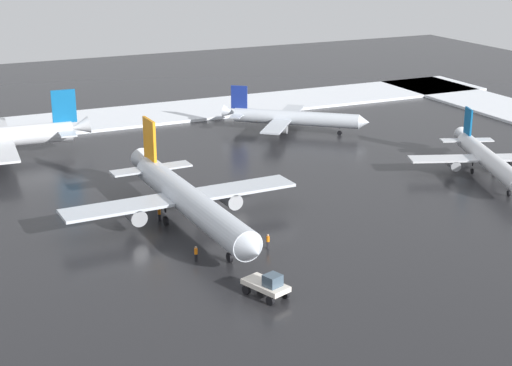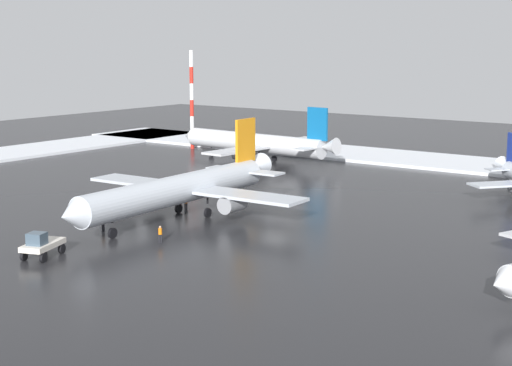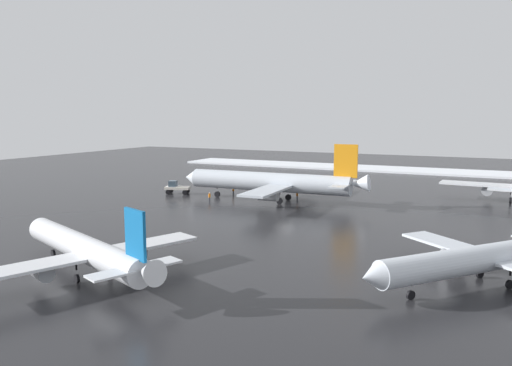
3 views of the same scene
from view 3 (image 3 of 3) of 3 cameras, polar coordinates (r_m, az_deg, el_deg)
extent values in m
plane|color=#232326|center=(76.48, 3.30, -3.44)|extent=(240.00, 240.00, 0.00)
cube|color=white|center=(140.01, 13.99, 1.58)|extent=(14.00, 116.00, 0.48)
cylinder|color=silver|center=(86.34, 1.45, 0.13)|extent=(4.35, 28.96, 3.27)
cone|color=silver|center=(93.36, -7.43, 0.65)|extent=(3.19, 2.42, 3.11)
cone|color=silver|center=(81.60, 11.74, -0.07)|extent=(2.91, 3.54, 3.18)
cube|color=silver|center=(78.07, 1.19, -0.91)|extent=(12.66, 4.70, 0.35)
cylinder|color=gray|center=(80.16, 1.40, -1.37)|extent=(2.05, 3.34, 1.92)
cube|color=silver|center=(92.68, 4.96, 0.45)|extent=(12.66, 4.70, 0.35)
cylinder|color=gray|center=(91.17, 4.27, -0.27)|extent=(2.05, 3.34, 1.92)
cube|color=orange|center=(81.71, 10.22, 2.49)|extent=(0.49, 3.86, 5.39)
cube|color=silver|center=(79.41, 9.53, -0.37)|extent=(4.71, 2.67, 0.23)
cube|color=silver|center=(84.96, 10.50, 0.14)|extent=(4.71, 2.67, 0.23)
cylinder|color=black|center=(90.84, -4.45, -0.43)|extent=(0.23, 0.23, 0.67)
cylinder|color=black|center=(91.05, -4.44, -1.30)|extent=(0.38, 1.07, 1.06)
cylinder|color=black|center=(83.54, 2.72, -1.14)|extent=(0.23, 0.23, 0.67)
cylinder|color=black|center=(83.77, 2.71, -2.08)|extent=(0.38, 1.07, 1.06)
cylinder|color=black|center=(87.46, 3.72, -0.74)|extent=(0.23, 0.23, 0.67)
cylinder|color=black|center=(87.67, 3.71, -1.64)|extent=(0.38, 1.07, 1.06)
cube|color=silver|center=(94.98, 23.88, -0.12)|extent=(4.69, 12.04, 0.33)
cylinder|color=gray|center=(95.40, 24.96, -0.70)|extent=(3.19, 2.00, 1.82)
cube|color=silver|center=(84.85, 26.41, -0.70)|extent=(2.62, 4.50, 0.22)
cylinder|color=black|center=(94.78, 27.12, -0.99)|extent=(0.22, 0.22, 0.64)
cylinder|color=black|center=(94.97, 27.07, -1.78)|extent=(1.02, 0.38, 1.00)
cylinder|color=silver|center=(50.00, -19.20, -7.00)|extent=(10.05, 20.97, 2.44)
cone|color=silver|center=(60.60, -23.65, -4.67)|extent=(2.79, 2.44, 2.32)
cone|color=silver|center=(39.74, -12.28, -9.92)|extent=(2.86, 3.14, 2.38)
cube|color=silver|center=(46.15, -24.88, -8.81)|extent=(9.85, 6.32, 0.26)
cylinder|color=gray|center=(47.10, -23.28, -9.30)|extent=(2.22, 2.80, 1.44)
cube|color=silver|center=(50.76, -12.07, -6.76)|extent=(9.85, 6.32, 0.26)
cylinder|color=gray|center=(50.56, -13.67, -7.71)|extent=(2.22, 2.80, 1.44)
cube|color=#0C5999|center=(40.48, -13.64, -5.73)|extent=(1.28, 2.77, 4.02)
cube|color=silver|center=(40.39, -16.32, -9.98)|extent=(3.89, 2.99, 0.17)
cube|color=silver|center=(42.36, -11.04, -8.96)|extent=(3.89, 2.99, 0.17)
cylinder|color=black|center=(57.07, -22.22, -6.44)|extent=(0.17, 0.17, 0.50)
cylinder|color=black|center=(57.33, -22.17, -7.45)|extent=(0.52, 0.83, 0.79)
cylinder|color=black|center=(47.79, -19.85, -9.06)|extent=(0.17, 0.17, 0.50)
cylinder|color=black|center=(48.09, -19.79, -10.25)|extent=(0.52, 0.83, 0.79)
cylinder|color=black|center=(49.02, -16.41, -8.48)|extent=(0.17, 0.17, 0.50)
cylinder|color=black|center=(49.32, -16.37, -9.64)|extent=(0.52, 0.83, 0.79)
cylinder|color=silver|center=(47.86, 24.08, -7.95)|extent=(17.97, 15.30, 2.41)
cone|color=silver|center=(40.22, 13.03, -10.42)|extent=(2.76, 2.85, 2.29)
cube|color=silver|center=(53.22, 20.87, -6.47)|extent=(8.24, 9.10, 0.25)
cylinder|color=gray|center=(52.20, 21.68, -7.58)|extent=(2.76, 2.62, 1.42)
cylinder|color=black|center=(43.03, 17.32, -10.85)|extent=(0.17, 0.17, 0.50)
cylinder|color=black|center=(43.37, 17.26, -12.13)|extent=(0.76, 0.68, 0.78)
cylinder|color=black|center=(48.79, 27.06, -9.14)|extent=(0.17, 0.17, 0.50)
cylinder|color=black|center=(49.09, 26.99, -10.28)|extent=(0.76, 0.68, 0.78)
cylinder|color=black|center=(50.67, 24.28, -8.35)|extent=(0.17, 0.17, 0.50)
cylinder|color=black|center=(50.96, 24.21, -9.46)|extent=(0.76, 0.68, 0.78)
cube|color=silver|center=(95.63, -8.93, -0.55)|extent=(3.60, 5.07, 0.50)
cube|color=#3F5160|center=(95.76, -9.47, -0.07)|extent=(1.88, 1.82, 1.10)
cylinder|color=black|center=(95.24, -10.02, -1.04)|extent=(0.60, 0.96, 0.90)
cylinder|color=black|center=(97.11, -9.68, -0.86)|extent=(0.60, 0.96, 0.90)
cylinder|color=black|center=(94.37, -8.14, -1.08)|extent=(0.60, 0.96, 0.90)
cylinder|color=black|center=(96.26, -7.84, -0.90)|extent=(0.60, 0.96, 0.90)
cylinder|color=black|center=(85.87, -5.32, -1.93)|extent=(0.16, 0.16, 0.85)
cylinder|color=black|center=(86.07, -5.33, -1.91)|extent=(0.16, 0.16, 0.85)
cylinder|color=orange|center=(85.85, -5.33, -1.44)|extent=(0.36, 0.36, 0.62)
sphere|color=tan|center=(85.78, -5.34, -1.15)|extent=(0.24, 0.24, 0.24)
cylinder|color=black|center=(92.85, -2.63, -1.17)|extent=(0.16, 0.16, 0.85)
cylinder|color=black|center=(93.03, -2.59, -1.15)|extent=(0.16, 0.16, 0.85)
cylinder|color=orange|center=(92.83, -2.62, -0.71)|extent=(0.36, 0.36, 0.62)
sphere|color=tan|center=(92.77, -2.62, -0.45)|extent=(0.24, 0.24, 0.24)
cylinder|color=black|center=(87.44, 4.72, -1.75)|extent=(0.16, 0.16, 0.85)
cylinder|color=black|center=(87.24, 4.73, -1.77)|extent=(0.16, 0.16, 0.85)
cylinder|color=orange|center=(87.22, 4.73, -1.28)|extent=(0.36, 0.36, 0.62)
sphere|color=tan|center=(87.16, 4.73, -1.00)|extent=(0.24, 0.24, 0.24)
camera|label=1|loc=(157.54, -21.59, 14.00)|focal=55.00mm
camera|label=2|loc=(101.43, -52.77, 7.30)|focal=55.00mm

